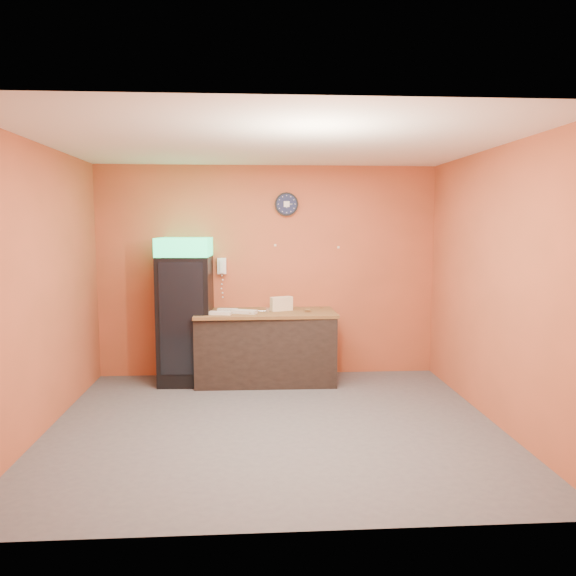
{
  "coord_description": "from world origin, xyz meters",
  "views": [
    {
      "loc": [
        -0.22,
        -5.49,
        2.01
      ],
      "look_at": [
        0.18,
        0.6,
        1.33
      ],
      "focal_mm": 35.0,
      "sensor_mm": 36.0,
      "label": 1
    }
  ],
  "objects": [
    {
      "name": "wall_clock",
      "position": [
        0.25,
        1.97,
        2.29
      ],
      "size": [
        0.31,
        0.06,
        0.31
      ],
      "color": "black",
      "rests_on": "back_wall"
    },
    {
      "name": "left_wall",
      "position": [
        -2.25,
        0.0,
        1.4
      ],
      "size": [
        0.02,
        4.0,
        2.8
      ],
      "primitive_type": "cube",
      "color": "#C35A37",
      "rests_on": "floor"
    },
    {
      "name": "wrapped_sandwich_left",
      "position": [
        -0.61,
        1.39,
        0.94
      ],
      "size": [
        0.28,
        0.15,
        0.04
      ],
      "primitive_type": "cube",
      "rotation": [
        0.0,
        0.0,
        -0.17
      ],
      "color": "beige",
      "rests_on": "butcher_paper"
    },
    {
      "name": "kitchen_tool",
      "position": [
        -0.02,
        1.57,
        0.94
      ],
      "size": [
        0.05,
        0.05,
        0.05
      ],
      "primitive_type": "cylinder",
      "color": "silver",
      "rests_on": "butcher_paper"
    },
    {
      "name": "sub_roll_stack",
      "position": [
        0.16,
        1.65,
        1.01
      ],
      "size": [
        0.3,
        0.2,
        0.18
      ],
      "rotation": [
        0.0,
        0.0,
        0.37
      ],
      "color": "beige",
      "rests_on": "butcher_paper"
    },
    {
      "name": "butcher_paper",
      "position": [
        -0.04,
        1.61,
        0.9
      ],
      "size": [
        1.79,
        0.85,
        0.04
      ],
      "primitive_type": "cube",
      "rotation": [
        0.0,
        0.0,
        0.01
      ],
      "color": "brown",
      "rests_on": "prep_counter"
    },
    {
      "name": "prep_counter",
      "position": [
        -0.04,
        1.61,
        0.44
      ],
      "size": [
        1.77,
        0.81,
        0.88
      ],
      "primitive_type": "cube",
      "rotation": [
        0.0,
        0.0,
        -0.01
      ],
      "color": "black",
      "rests_on": "floor"
    },
    {
      "name": "back_wall",
      "position": [
        0.0,
        2.0,
        1.4
      ],
      "size": [
        4.5,
        0.02,
        2.8
      ],
      "primitive_type": "cube",
      "color": "#C35A37",
      "rests_on": "floor"
    },
    {
      "name": "floor",
      "position": [
        0.0,
        0.0,
        0.0
      ],
      "size": [
        4.5,
        4.5,
        0.0
      ],
      "primitive_type": "plane",
      "color": "#47474C",
      "rests_on": "ground"
    },
    {
      "name": "right_wall",
      "position": [
        2.25,
        0.0,
        1.4
      ],
      "size": [
        0.02,
        4.0,
        2.8
      ],
      "primitive_type": "cube",
      "color": "#C35A37",
      "rests_on": "floor"
    },
    {
      "name": "wrapped_sandwich_right",
      "position": [
        -0.53,
        1.64,
        0.94
      ],
      "size": [
        0.26,
        0.14,
        0.04
      ],
      "primitive_type": "cube",
      "rotation": [
        0.0,
        0.0,
        -0.16
      ],
      "color": "beige",
      "rests_on": "butcher_paper"
    },
    {
      "name": "wrapped_sandwich_mid",
      "position": [
        -0.31,
        1.46,
        0.94
      ],
      "size": [
        0.33,
        0.22,
        0.04
      ],
      "primitive_type": "cube",
      "rotation": [
        0.0,
        0.0,
        -0.37
      ],
      "color": "beige",
      "rests_on": "butcher_paper"
    },
    {
      "name": "ceiling",
      "position": [
        0.0,
        0.0,
        2.8
      ],
      "size": [
        4.5,
        4.0,
        0.02
      ],
      "primitive_type": "cube",
      "color": "white",
      "rests_on": "back_wall"
    },
    {
      "name": "beverage_cooler",
      "position": [
        -1.06,
        1.61,
        0.91
      ],
      "size": [
        0.67,
        0.68,
        1.86
      ],
      "rotation": [
        0.0,
        0.0,
        -0.04
      ],
      "color": "black",
      "rests_on": "floor"
    },
    {
      "name": "wall_phone",
      "position": [
        -0.61,
        1.95,
        1.48
      ],
      "size": [
        0.12,
        0.1,
        0.21
      ],
      "color": "white",
      "rests_on": "back_wall"
    }
  ]
}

